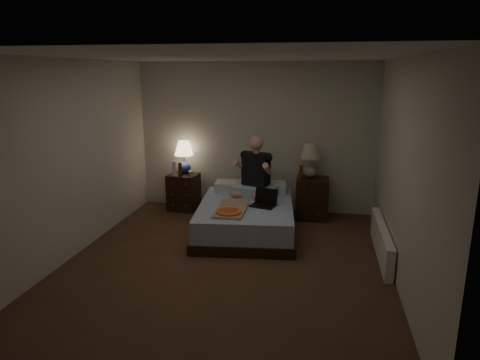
% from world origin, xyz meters
% --- Properties ---
extents(floor, '(4.00, 4.50, 0.00)m').
position_xyz_m(floor, '(0.00, 0.00, 0.00)').
color(floor, brown).
rests_on(floor, ground).
extents(ceiling, '(4.00, 4.50, 0.00)m').
position_xyz_m(ceiling, '(0.00, 0.00, 2.50)').
color(ceiling, white).
rests_on(ceiling, ground).
extents(wall_back, '(4.00, 0.00, 2.50)m').
position_xyz_m(wall_back, '(0.00, 2.25, 1.25)').
color(wall_back, beige).
rests_on(wall_back, ground).
extents(wall_front, '(4.00, 0.00, 2.50)m').
position_xyz_m(wall_front, '(0.00, -2.25, 1.25)').
color(wall_front, beige).
rests_on(wall_front, ground).
extents(wall_left, '(0.00, 4.50, 2.50)m').
position_xyz_m(wall_left, '(-2.00, 0.00, 1.25)').
color(wall_left, beige).
rests_on(wall_left, ground).
extents(wall_right, '(0.00, 4.50, 2.50)m').
position_xyz_m(wall_right, '(2.00, 0.00, 1.25)').
color(wall_right, beige).
rests_on(wall_right, ground).
extents(bed, '(1.53, 1.93, 0.45)m').
position_xyz_m(bed, '(0.06, 1.08, 0.22)').
color(bed, '#5D7ABB').
rests_on(bed, floor).
extents(nightstand_left, '(0.52, 0.47, 0.62)m').
position_xyz_m(nightstand_left, '(-1.20, 1.97, 0.31)').
color(nightstand_left, black).
rests_on(nightstand_left, floor).
extents(nightstand_right, '(0.52, 0.47, 0.67)m').
position_xyz_m(nightstand_right, '(1.00, 1.92, 0.33)').
color(nightstand_right, black).
rests_on(nightstand_right, floor).
extents(lamp_left, '(0.37, 0.37, 0.56)m').
position_xyz_m(lamp_left, '(-1.20, 2.05, 0.90)').
color(lamp_left, '#283A95').
rests_on(lamp_left, nightstand_left).
extents(lamp_right, '(0.37, 0.37, 0.56)m').
position_xyz_m(lamp_right, '(0.94, 1.97, 0.95)').
color(lamp_right, gray).
rests_on(lamp_right, nightstand_right).
extents(water_bottle, '(0.07, 0.07, 0.25)m').
position_xyz_m(water_bottle, '(-1.31, 1.84, 0.75)').
color(water_bottle, white).
rests_on(water_bottle, nightstand_left).
extents(soda_can, '(0.07, 0.07, 0.10)m').
position_xyz_m(soda_can, '(-1.02, 1.82, 0.67)').
color(soda_can, silver).
rests_on(soda_can, nightstand_left).
extents(beer_bottle_left, '(0.06, 0.06, 0.23)m').
position_xyz_m(beer_bottle_left, '(-1.20, 1.83, 0.74)').
color(beer_bottle_left, '#5F240D').
rests_on(beer_bottle_left, nightstand_left).
extents(beer_bottle_right, '(0.06, 0.06, 0.23)m').
position_xyz_m(beer_bottle_right, '(0.81, 1.82, 0.78)').
color(beer_bottle_right, '#55270C').
rests_on(beer_bottle_right, nightstand_right).
extents(person, '(0.79, 0.70, 0.93)m').
position_xyz_m(person, '(0.11, 1.51, 0.91)').
color(person, black).
rests_on(person, bed).
extents(laptop, '(0.40, 0.36, 0.24)m').
position_xyz_m(laptop, '(0.32, 0.99, 0.57)').
color(laptop, black).
rests_on(laptop, bed).
extents(pizza_box, '(0.41, 0.77, 0.08)m').
position_xyz_m(pizza_box, '(-0.08, 0.53, 0.49)').
color(pizza_box, tan).
rests_on(pizza_box, bed).
extents(radiator, '(0.10, 1.60, 0.40)m').
position_xyz_m(radiator, '(1.93, 0.61, 0.20)').
color(radiator, white).
rests_on(radiator, floor).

